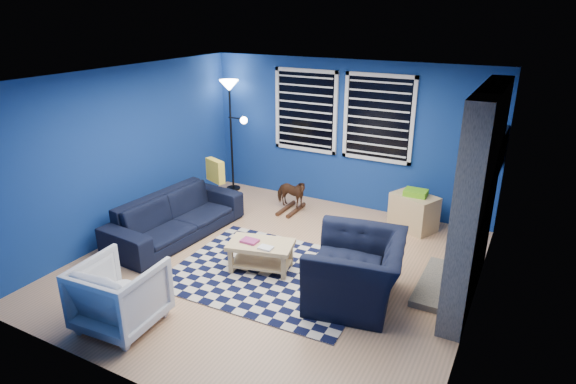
% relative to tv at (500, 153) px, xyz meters
% --- Properties ---
extents(floor, '(5.00, 5.00, 0.00)m').
position_rel_tv_xyz_m(floor, '(-2.45, -2.00, -1.40)').
color(floor, tan).
rests_on(floor, ground).
extents(ceiling, '(5.00, 5.00, 0.00)m').
position_rel_tv_xyz_m(ceiling, '(-2.45, -2.00, 1.10)').
color(ceiling, white).
rests_on(ceiling, wall_back).
extents(wall_back, '(5.00, 0.00, 5.00)m').
position_rel_tv_xyz_m(wall_back, '(-2.45, 0.50, -0.15)').
color(wall_back, navy).
rests_on(wall_back, floor).
extents(wall_left, '(0.00, 5.00, 5.00)m').
position_rel_tv_xyz_m(wall_left, '(-4.95, -2.00, -0.15)').
color(wall_left, navy).
rests_on(wall_left, floor).
extents(wall_right, '(0.00, 5.00, 5.00)m').
position_rel_tv_xyz_m(wall_right, '(0.05, -2.00, -0.15)').
color(wall_right, navy).
rests_on(wall_right, floor).
extents(fireplace, '(0.65, 2.00, 2.50)m').
position_rel_tv_xyz_m(fireplace, '(-0.09, -1.50, -0.20)').
color(fireplace, gray).
rests_on(fireplace, floor).
extents(window_left, '(1.17, 0.06, 1.42)m').
position_rel_tv_xyz_m(window_left, '(-3.20, 0.46, 0.20)').
color(window_left, black).
rests_on(window_left, wall_back).
extents(window_right, '(1.17, 0.06, 1.42)m').
position_rel_tv_xyz_m(window_right, '(-1.90, 0.46, 0.20)').
color(window_right, black).
rests_on(window_right, wall_back).
extents(tv, '(0.07, 1.00, 0.58)m').
position_rel_tv_xyz_m(tv, '(0.00, 0.00, 0.00)').
color(tv, black).
rests_on(tv, wall_right).
extents(rug, '(2.55, 2.06, 0.02)m').
position_rel_tv_xyz_m(rug, '(-2.36, -2.19, -1.39)').
color(rug, black).
rests_on(rug, floor).
extents(sofa, '(2.27, 1.03, 0.65)m').
position_rel_tv_xyz_m(sofa, '(-4.20, -1.90, -1.08)').
color(sofa, black).
rests_on(sofa, floor).
extents(armchair_big, '(1.39, 1.27, 0.79)m').
position_rel_tv_xyz_m(armchair_big, '(-1.20, -2.25, -1.01)').
color(armchair_big, black).
rests_on(armchair_big, floor).
extents(armchair_bent, '(0.86, 0.88, 0.76)m').
position_rel_tv_xyz_m(armchair_bent, '(-3.27, -3.89, -1.02)').
color(armchair_bent, gray).
rests_on(armchair_bent, floor).
extents(rocking_horse, '(0.30, 0.61, 0.51)m').
position_rel_tv_xyz_m(rocking_horse, '(-3.11, -0.23, -1.07)').
color(rocking_horse, '#412214').
rests_on(rocking_horse, floor).
extents(coffee_table, '(0.93, 0.67, 0.42)m').
position_rel_tv_xyz_m(coffee_table, '(-2.54, -2.18, -1.11)').
color(coffee_table, tan).
rests_on(coffee_table, rug).
extents(cabinet, '(0.79, 0.68, 0.65)m').
position_rel_tv_xyz_m(cabinet, '(-1.10, 0.05, -1.11)').
color(cabinet, tan).
rests_on(cabinet, floor).
extents(floor_lamp, '(0.56, 0.35, 2.07)m').
position_rel_tv_xyz_m(floor_lamp, '(-4.57, 0.21, 0.29)').
color(floor_lamp, black).
rests_on(floor_lamp, floor).
extents(throw_pillow, '(0.40, 0.25, 0.37)m').
position_rel_tv_xyz_m(throw_pillow, '(-4.05, -1.06, -0.57)').
color(throw_pillow, gold).
rests_on(throw_pillow, sofa).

